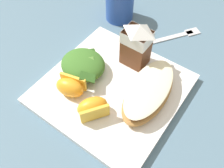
# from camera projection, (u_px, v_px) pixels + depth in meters

# --- Properties ---
(ground) EXTENTS (3.00, 3.00, 0.00)m
(ground) POSITION_uv_depth(u_px,v_px,m) (112.00, 91.00, 0.53)
(ground) COLOR slate
(white_plate) EXTENTS (0.28, 0.28, 0.02)m
(white_plate) POSITION_uv_depth(u_px,v_px,m) (112.00, 89.00, 0.52)
(white_plate) COLOR white
(white_plate) RESTS_ON ground
(cheesy_pizza_bread) EXTENTS (0.09, 0.18, 0.04)m
(cheesy_pizza_bread) POSITION_uv_depth(u_px,v_px,m) (149.00, 92.00, 0.49)
(cheesy_pizza_bread) COLOR #B77F42
(cheesy_pizza_bread) RESTS_ON white_plate
(green_salad_pile) EXTENTS (0.11, 0.10, 0.04)m
(green_salad_pile) POSITION_uv_depth(u_px,v_px,m) (83.00, 64.00, 0.53)
(green_salad_pile) COLOR #3D7028
(green_salad_pile) RESTS_ON white_plate
(milk_carton) EXTENTS (0.06, 0.05, 0.11)m
(milk_carton) POSITION_uv_depth(u_px,v_px,m) (138.00, 44.00, 0.51)
(milk_carton) COLOR brown
(milk_carton) RESTS_ON white_plate
(orange_wedge_front) EXTENTS (0.07, 0.05, 0.04)m
(orange_wedge_front) POSITION_uv_depth(u_px,v_px,m) (70.00, 87.00, 0.49)
(orange_wedge_front) COLOR orange
(orange_wedge_front) RESTS_ON white_plate
(orange_wedge_middle) EXTENTS (0.06, 0.07, 0.04)m
(orange_wedge_middle) POSITION_uv_depth(u_px,v_px,m) (93.00, 107.00, 0.46)
(orange_wedge_middle) COLOR orange
(orange_wedge_middle) RESTS_ON white_plate
(metal_fork) EXTENTS (0.12, 0.16, 0.01)m
(metal_fork) POSITION_uv_depth(u_px,v_px,m) (172.00, 37.00, 0.63)
(metal_fork) COLOR silver
(metal_fork) RESTS_ON ground
(drinking_blue_cup) EXTENTS (0.07, 0.07, 0.09)m
(drinking_blue_cup) POSITION_uv_depth(u_px,v_px,m) (120.00, 4.00, 0.64)
(drinking_blue_cup) COLOR #284CA3
(drinking_blue_cup) RESTS_ON ground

